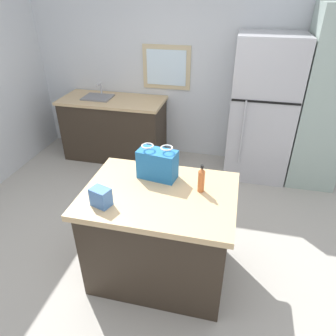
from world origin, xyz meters
TOP-DOWN VIEW (x-y plane):
  - ground at (0.00, 0.00)m, footprint 5.81×5.81m
  - back_wall at (-0.01, 2.27)m, footprint 4.85×0.13m
  - kitchen_island at (0.10, -0.18)m, footprint 1.22×0.88m
  - refrigerator at (0.93, 1.85)m, footprint 0.80×0.71m
  - tall_cabinet at (1.64, 1.86)m, footprint 0.59×0.64m
  - sink_counter at (-1.14, 1.87)m, footprint 1.48×0.68m
  - shopping_bag at (0.02, 0.03)m, footprint 0.34×0.21m
  - small_box at (-0.28, -0.44)m, footprint 0.17×0.14m
  - bottle at (0.41, -0.08)m, footprint 0.05×0.05m

SIDE VIEW (x-z plane):
  - ground at x=0.00m, z-range 0.00..0.00m
  - kitchen_island at x=0.10m, z-range 0.00..0.90m
  - sink_counter at x=-1.14m, z-range -0.08..1.01m
  - refrigerator at x=0.93m, z-range 0.00..1.84m
  - small_box at x=-0.28m, z-range 0.90..1.04m
  - bottle at x=0.41m, z-range 0.88..1.12m
  - shopping_bag at x=0.02m, z-range 0.88..1.17m
  - tall_cabinet at x=1.64m, z-range 0.00..2.16m
  - back_wall at x=-0.01m, z-range 0.00..2.63m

